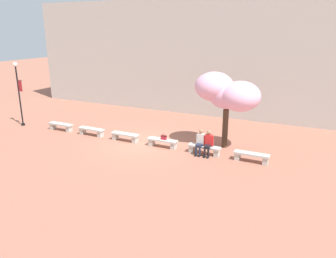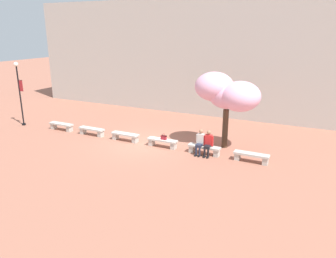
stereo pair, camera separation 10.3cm
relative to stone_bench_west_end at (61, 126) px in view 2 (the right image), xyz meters
name	(u,v)px [view 2 (the right image)]	position (x,y,z in m)	size (l,w,h in m)	color
ground_plane	(143,144)	(5.96, 0.00, -0.30)	(100.00, 100.00, 0.00)	#9E604C
building_facade	(204,56)	(5.96, 9.40, 3.83)	(28.00, 4.00, 8.25)	#B7B2A8
stone_bench_west_end	(61,126)	(0.00, 0.00, 0.00)	(1.68, 0.44, 0.45)	#BCB7AD
stone_bench_near_west	(92,130)	(2.38, 0.00, 0.00)	(1.68, 0.44, 0.45)	#BCB7AD
stone_bench_center	(125,136)	(4.76, 0.00, 0.00)	(1.68, 0.44, 0.45)	#BCB7AD
stone_bench_near_east	(162,142)	(7.15, 0.00, 0.00)	(1.68, 0.44, 0.45)	#BCB7AD
stone_bench_east_end	(204,149)	(9.53, 0.00, 0.00)	(1.68, 0.44, 0.45)	#BCB7AD
stone_bench_far_east	(251,156)	(11.91, 0.00, 0.00)	(1.68, 0.44, 0.45)	#BCB7AD
person_seated_left	(200,141)	(9.32, -0.05, 0.40)	(0.51, 0.68, 1.29)	black
person_seated_right	(208,142)	(9.74, -0.05, 0.40)	(0.51, 0.71, 1.29)	black
handbag	(164,137)	(7.24, -0.02, 0.28)	(0.30, 0.15, 0.34)	#A3232D
cherry_tree_main	(227,93)	(10.17, 1.44, 2.68)	(3.47, 2.26, 4.00)	#473323
lamp_post_with_banner	(19,88)	(-3.07, -0.23, 2.18)	(0.54, 0.28, 4.14)	black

